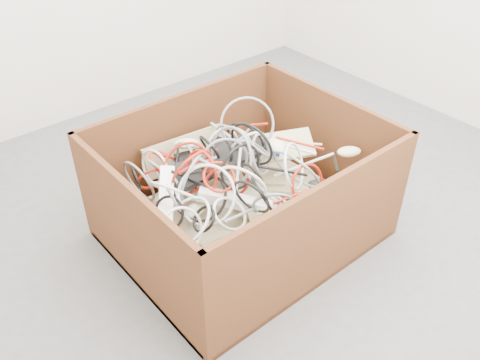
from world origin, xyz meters
TOP-DOWN VIEW (x-y plane):
  - ground at (0.00, 0.00)m, footprint 3.00×3.00m
  - cardboard_box at (-0.27, -0.04)m, footprint 1.11×0.93m
  - keyboard_pile at (-0.24, -0.02)m, footprint 0.84×0.86m
  - mice_scatter at (-0.24, -0.06)m, footprint 1.00×0.66m
  - power_strip_left at (-0.62, -0.01)m, footprint 0.23×0.29m
  - power_strip_right at (-0.40, -0.17)m, footprint 0.25×0.26m
  - vga_plug at (-0.03, -0.02)m, footprint 0.06×0.06m
  - cable_tangle at (-0.38, -0.05)m, footprint 1.02×0.78m

SIDE VIEW (x-z plane):
  - ground at x=0.00m, z-range 0.00..0.00m
  - cardboard_box at x=-0.27m, z-range -0.13..0.42m
  - keyboard_pile at x=-0.24m, z-range 0.13..0.42m
  - power_strip_right at x=-0.40m, z-range 0.30..0.40m
  - mice_scatter at x=-0.24m, z-range 0.24..0.46m
  - vga_plug at x=-0.03m, z-range 0.34..0.37m
  - power_strip_left at x=-0.62m, z-range 0.31..0.44m
  - cable_tangle at x=-0.38m, z-range 0.19..0.62m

